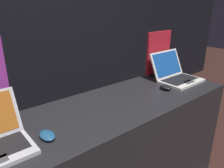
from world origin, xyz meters
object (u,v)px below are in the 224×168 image
Objects in this scene: promo_stand_back at (158,55)px; mouse_front at (47,135)px; mouse_back at (165,87)px; laptop_back at (175,74)px.

mouse_front is at bearing -165.55° from promo_stand_back.
mouse_back is at bearing 1.68° from mouse_front.
laptop_back is at bearing -90.00° from promo_stand_back.
laptop_back is 0.27m from mouse_back.
laptop_back reaches higher than mouse_front.
laptop_back reaches higher than mouse_back.
laptop_back is (1.25, 0.12, 0.04)m from mouse_front.
mouse_front is 1.31m from promo_stand_back.
promo_stand_back is (0.00, 0.21, 0.14)m from laptop_back.
mouse_front is 0.28× the size of promo_stand_back.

